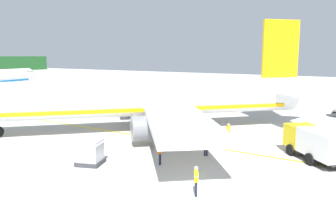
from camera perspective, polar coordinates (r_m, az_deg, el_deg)
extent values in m
cylinder|color=silver|center=(35.19, -5.28, 1.23)|extent=(28.38, 27.90, 3.80)
cone|color=silver|center=(42.48, 21.93, 2.43)|extent=(4.55, 4.55, 3.23)
cube|color=silver|center=(26.81, 1.66, -2.46)|extent=(15.39, 13.90, 0.50)
cylinder|color=slate|center=(29.30, -3.13, -3.92)|extent=(3.83, 3.81, 2.20)
cube|color=silver|center=(44.54, -4.33, 1.90)|extent=(13.70, 15.52, 0.50)
cylinder|color=slate|center=(41.76, -6.18, -0.23)|extent=(3.83, 3.81, 2.20)
cube|color=#F2B20C|center=(40.59, 18.67, 9.07)|extent=(3.40, 3.34, 6.50)
cube|color=silver|center=(40.78, 18.36, 2.39)|extent=(9.56, 9.67, 0.24)
cube|color=#F2B20C|center=(35.34, -5.26, -0.45)|extent=(25.68, 25.25, 0.36)
cylinder|color=black|center=(33.42, -2.05, -4.27)|extent=(1.03, 1.02, 1.10)
cylinder|color=gray|center=(33.25, -2.06, -2.92)|extent=(0.20, 0.20, 0.50)
cylinder|color=black|center=(38.42, -3.54, -2.60)|extent=(1.03, 1.02, 1.10)
cylinder|color=gray|center=(38.28, -3.55, -1.42)|extent=(0.20, 0.20, 0.50)
cone|color=white|center=(90.46, -22.21, 4.80)|extent=(2.57, 3.47, 3.20)
cube|color=#192333|center=(89.09, -23.15, 5.19)|extent=(2.52, 3.14, 0.53)
cylinder|color=black|center=(87.35, -24.43, 2.84)|extent=(1.01, 0.45, 0.97)
cylinder|color=gray|center=(87.29, -24.46, 3.30)|extent=(0.18, 0.18, 0.44)
cube|color=yellow|center=(29.16, 21.81, -4.86)|extent=(2.83, 2.83, 1.80)
cube|color=#192333|center=(29.78, 20.94, -3.83)|extent=(1.36, 1.37, 0.94)
cube|color=white|center=(26.97, 25.11, -6.03)|extent=(4.22, 4.20, 1.88)
cube|color=#262628|center=(27.92, 23.86, -7.64)|extent=(5.03, 5.00, 0.16)
cylinder|color=black|center=(28.58, 20.19, -7.21)|extent=(0.84, 0.83, 0.90)
cylinder|color=black|center=(29.80, 23.79, -6.78)|extent=(0.84, 0.83, 0.90)
cylinder|color=black|center=(26.61, 23.06, -8.52)|extent=(0.84, 0.83, 0.90)
cylinder|color=black|center=(27.91, 26.79, -7.98)|extent=(0.84, 0.83, 0.90)
cube|color=#333338|center=(25.50, -13.09, -9.49)|extent=(2.25, 2.25, 0.30)
cube|color=#B2B7C1|center=(25.24, -13.16, -7.56)|extent=(2.00, 2.00, 1.49)
cube|color=#B2B7C1|center=(24.86, -12.06, -6.34)|extent=(1.69, 1.14, 0.57)
cylinder|color=#191E33|center=(26.92, 6.29, -7.78)|extent=(0.14, 0.14, 0.82)
cylinder|color=#191E33|center=(26.88, 6.67, -7.81)|extent=(0.14, 0.14, 0.82)
cube|color=orange|center=(26.71, 6.51, -6.32)|extent=(0.31, 0.48, 0.61)
cube|color=silver|center=(26.70, 6.51, -6.25)|extent=(0.32, 0.49, 0.06)
sphere|color=tan|center=(26.61, 6.52, -5.45)|extent=(0.22, 0.22, 0.22)
cylinder|color=orange|center=(26.77, 5.94, -6.21)|extent=(0.09, 0.09, 0.58)
cylinder|color=orange|center=(26.64, 7.08, -6.30)|extent=(0.09, 0.09, 0.58)
cylinder|color=#191E33|center=(31.21, 10.15, -5.53)|extent=(0.14, 0.14, 0.88)
cylinder|color=#191E33|center=(31.36, 10.32, -5.46)|extent=(0.14, 0.14, 0.88)
cube|color=#CCE519|center=(31.11, 10.27, -4.12)|extent=(0.47, 0.28, 0.66)
cube|color=silver|center=(31.11, 10.28, -4.06)|extent=(0.48, 0.29, 0.06)
sphere|color=tan|center=(31.02, 10.30, -3.31)|extent=(0.24, 0.24, 0.24)
cylinder|color=#CCE519|center=(30.88, 10.02, -4.15)|extent=(0.09, 0.09, 0.63)
cylinder|color=#CCE519|center=(31.33, 10.52, -3.97)|extent=(0.09, 0.09, 0.63)
cylinder|color=#191E33|center=(19.48, 4.82, -14.15)|extent=(0.14, 0.14, 0.87)
cylinder|color=#191E33|center=(19.65, 4.77, -13.95)|extent=(0.14, 0.14, 0.87)
cube|color=#CCE519|center=(19.28, 4.82, -11.95)|extent=(0.49, 0.42, 0.65)
cube|color=silver|center=(19.27, 4.83, -11.86)|extent=(0.50, 0.43, 0.06)
sphere|color=tan|center=(19.13, 4.84, -10.70)|extent=(0.24, 0.24, 0.24)
cylinder|color=#CCE519|center=(19.02, 4.89, -12.14)|extent=(0.09, 0.09, 0.62)
cylinder|color=#CCE519|center=(19.52, 4.76, -11.58)|extent=(0.09, 0.09, 0.62)
cylinder|color=#191E33|center=(24.73, -1.33, -9.13)|extent=(0.14, 0.14, 0.88)
cylinder|color=#191E33|center=(24.57, -1.43, -9.25)|extent=(0.14, 0.14, 0.88)
cube|color=orange|center=(24.43, -1.39, -7.47)|extent=(0.49, 0.36, 0.66)
cube|color=silver|center=(24.42, -1.39, -7.40)|extent=(0.50, 0.37, 0.06)
sphere|color=tan|center=(24.31, -1.39, -6.46)|extent=(0.24, 0.24, 0.24)
cylinder|color=orange|center=(24.67, -1.24, -7.23)|extent=(0.09, 0.09, 0.63)
cylinder|color=orange|center=(24.17, -1.54, -7.57)|extent=(0.09, 0.09, 0.63)
cube|color=yellow|center=(31.53, -0.03, -6.06)|extent=(0.30, 60.00, 0.01)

